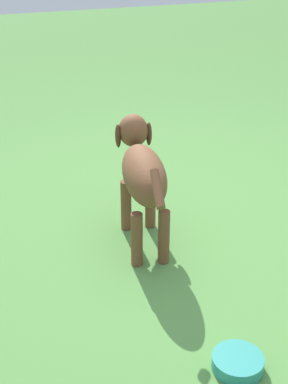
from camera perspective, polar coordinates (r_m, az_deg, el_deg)
ground at (r=3.50m, az=2.43°, el=-2.94°), size 14.00×14.00×0.00m
dog at (r=3.11m, az=-0.19°, el=2.03°), size 0.31×0.96×0.65m
water_bowl at (r=2.54m, az=9.32°, el=-16.44°), size 0.22×0.22×0.06m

